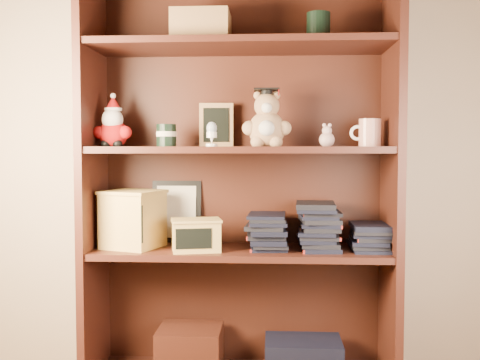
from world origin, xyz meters
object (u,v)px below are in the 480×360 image
object	(u,v)px
teacher_mug	(369,133)
treats_box	(133,219)
grad_teddy_bear	(267,124)
bookcase	(240,190)

from	to	relation	value
teacher_mug	treats_box	world-z (taller)	teacher_mug
grad_teddy_bear	teacher_mug	xyz separation A→B (m)	(0.39, 0.01, -0.03)
grad_teddy_bear	teacher_mug	bearing A→B (deg)	1.02
bookcase	teacher_mug	bearing A→B (deg)	-5.78
grad_teddy_bear	bookcase	bearing A→B (deg)	151.61
bookcase	treats_box	distance (m)	0.44
teacher_mug	treats_box	distance (m)	0.98
teacher_mug	bookcase	bearing A→B (deg)	174.22
grad_teddy_bear	treats_box	world-z (taller)	grad_teddy_bear
bookcase	treats_box	size ratio (longest dim) A/B	6.08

